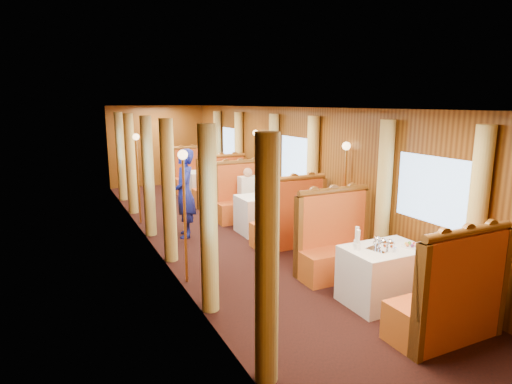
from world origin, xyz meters
TOP-DOWN VIEW (x-y plane):
  - floor at (0.00, 0.00)m, footprint 3.00×12.00m
  - ceiling at (0.00, 0.00)m, footprint 3.00×12.00m
  - wall_far at (0.00, 6.00)m, footprint 3.00×0.01m
  - wall_left at (-1.50, 0.00)m, footprint 0.01×12.00m
  - wall_right at (1.50, 0.00)m, footprint 0.01×12.00m
  - doorway_far at (0.00, 5.97)m, footprint 0.80×0.04m
  - table_near at (0.75, -3.50)m, footprint 1.05×0.72m
  - banquette_near_fwd at (0.75, -4.51)m, footprint 1.30×0.55m
  - banquette_near_aft at (0.75, -2.49)m, footprint 1.30×0.55m
  - table_mid at (0.75, 0.00)m, footprint 1.05×0.72m
  - banquette_mid_fwd at (0.75, -1.01)m, footprint 1.30×0.55m
  - banquette_mid_aft at (0.75, 1.01)m, footprint 1.30×0.55m
  - table_far at (0.75, 3.50)m, footprint 1.05×0.72m
  - banquette_far_fwd at (0.75, 2.49)m, footprint 1.30×0.55m
  - banquette_far_aft at (0.75, 4.51)m, footprint 1.30×0.55m
  - tea_tray at (0.67, -3.51)m, footprint 0.40×0.35m
  - teapot_left at (0.61, -3.61)m, footprint 0.18×0.14m
  - teapot_right at (0.69, -3.64)m, footprint 0.16×0.13m
  - teapot_back at (0.65, -3.45)m, footprint 0.15×0.12m
  - fruit_plate at (1.06, -3.62)m, footprint 0.23×0.23m
  - cup_inboard at (0.37, -3.41)m, footprint 0.08×0.08m
  - cup_outboard at (0.44, -3.29)m, footprint 0.08×0.08m
  - rose_vase_mid at (0.76, 0.00)m, footprint 0.06×0.06m
  - rose_vase_far at (0.78, 3.49)m, footprint 0.06×0.06m
  - window_left_near at (-1.49, -3.50)m, footprint 0.01×1.20m
  - curtain_left_near_a at (-1.38, -4.28)m, footprint 0.22×0.22m
  - curtain_left_near_b at (-1.38, -2.72)m, footprint 0.22×0.22m
  - window_right_near at (1.49, -3.50)m, footprint 0.01×1.20m
  - curtain_right_near_a at (1.38, -4.28)m, footprint 0.22×0.22m
  - curtain_right_near_b at (1.38, -2.72)m, footprint 0.22×0.22m
  - window_left_mid at (-1.49, 0.00)m, footprint 0.01×1.20m
  - curtain_left_mid_a at (-1.38, -0.78)m, footprint 0.22×0.22m
  - curtain_left_mid_b at (-1.38, 0.78)m, footprint 0.22×0.22m
  - window_right_mid at (1.49, 0.00)m, footprint 0.01×1.20m
  - curtain_right_mid_a at (1.38, -0.78)m, footprint 0.22×0.22m
  - curtain_right_mid_b at (1.38, 0.78)m, footprint 0.22×0.22m
  - window_left_far at (-1.49, 3.50)m, footprint 0.01×1.20m
  - curtain_left_far_a at (-1.38, 2.72)m, footprint 0.22×0.22m
  - curtain_left_far_b at (-1.38, 4.28)m, footprint 0.22×0.22m
  - window_right_far at (1.49, 3.50)m, footprint 0.01×1.20m
  - curtain_right_far_a at (1.38, 2.72)m, footprint 0.22×0.22m
  - curtain_right_far_b at (1.38, 4.28)m, footprint 0.22×0.22m
  - sconce_left_fore at (-1.40, -1.75)m, footprint 0.14×0.14m
  - sconce_right_fore at (1.40, -1.75)m, footprint 0.14×0.14m
  - sconce_left_aft at (-1.40, 1.75)m, footprint 0.14×0.14m
  - sconce_right_aft at (1.40, 1.75)m, footprint 0.14×0.14m
  - steward at (-0.78, 0.39)m, footprint 0.55×0.71m
  - passenger at (0.75, 0.75)m, footprint 0.40×0.44m

SIDE VIEW (x-z plane):
  - floor at x=0.00m, z-range -0.01..0.01m
  - table_near at x=0.75m, z-range 0.00..0.75m
  - table_mid at x=0.75m, z-range 0.00..0.75m
  - table_far at x=0.75m, z-range 0.00..0.75m
  - banquette_near_fwd at x=0.75m, z-range -0.25..1.09m
  - banquette_near_aft at x=0.75m, z-range -0.25..1.09m
  - banquette_mid_fwd at x=0.75m, z-range -0.25..1.09m
  - banquette_mid_aft at x=0.75m, z-range -0.25..1.09m
  - banquette_far_fwd at x=0.75m, z-range -0.25..1.09m
  - banquette_far_aft at x=0.75m, z-range -0.25..1.09m
  - passenger at x=0.75m, z-range 0.36..1.12m
  - tea_tray at x=0.67m, z-range 0.75..0.76m
  - fruit_plate at x=1.06m, z-range 0.74..0.80m
  - teapot_back at x=0.65m, z-range 0.75..0.87m
  - teapot_right at x=0.69m, z-range 0.75..0.87m
  - teapot_left at x=0.61m, z-range 0.75..0.89m
  - cup_inboard at x=0.37m, z-range 0.72..0.99m
  - cup_outboard at x=0.44m, z-range 0.72..0.99m
  - steward at x=-0.78m, z-range 0.00..1.73m
  - rose_vase_mid at x=0.76m, z-range 0.75..1.11m
  - rose_vase_far at x=0.78m, z-range 0.75..1.11m
  - doorway_far at x=0.00m, z-range 0.00..2.00m
  - curtain_left_near_a at x=-1.38m, z-range 0.00..2.35m
  - curtain_left_near_b at x=-1.38m, z-range 0.00..2.35m
  - curtain_right_near_a at x=1.38m, z-range 0.00..2.35m
  - curtain_right_near_b at x=1.38m, z-range 0.00..2.35m
  - curtain_left_mid_a at x=-1.38m, z-range 0.00..2.35m
  - curtain_left_mid_b at x=-1.38m, z-range 0.00..2.35m
  - curtain_right_mid_a at x=1.38m, z-range 0.00..2.35m
  - curtain_right_mid_b at x=1.38m, z-range 0.00..2.35m
  - curtain_left_far_a at x=-1.38m, z-range 0.00..2.35m
  - curtain_left_far_b at x=-1.38m, z-range 0.00..2.35m
  - curtain_right_far_a at x=1.38m, z-range 0.00..2.35m
  - curtain_right_far_b at x=1.38m, z-range 0.00..2.35m
  - wall_far at x=0.00m, z-range 0.00..2.50m
  - wall_left at x=-1.50m, z-range 0.00..2.50m
  - wall_right at x=1.50m, z-range 0.00..2.50m
  - sconce_left_fore at x=-1.40m, z-range 0.41..2.36m
  - sconce_right_fore at x=1.40m, z-range 0.41..2.36m
  - sconce_left_aft at x=-1.40m, z-range 0.41..2.36m
  - sconce_right_aft at x=1.40m, z-range 0.41..2.36m
  - window_left_near at x=-1.49m, z-range 1.00..1.90m
  - window_right_near at x=1.49m, z-range 1.00..1.90m
  - window_left_mid at x=-1.49m, z-range 1.00..1.90m
  - window_right_mid at x=1.49m, z-range 1.00..1.90m
  - window_left_far at x=-1.49m, z-range 1.00..1.90m
  - window_right_far at x=1.49m, z-range 1.00..1.90m
  - ceiling at x=0.00m, z-range 2.49..2.51m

